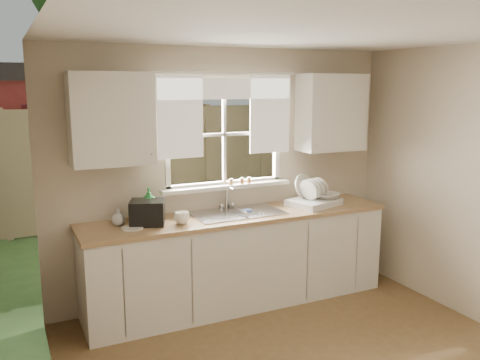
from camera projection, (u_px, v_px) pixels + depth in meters
name	position (u px, v px, depth m)	size (l,w,h in m)	color
room_walls	(353.00, 227.00, 3.29)	(3.62, 4.02, 2.50)	beige
ceiling	(355.00, 26.00, 3.11)	(3.60, 4.00, 0.02)	silver
window	(225.00, 151.00, 5.08)	(1.38, 0.16, 1.06)	white
curtains	(227.00, 106.00, 4.95)	(1.50, 0.03, 0.81)	white
base_cabinets	(239.00, 261.00, 4.99)	(3.00, 0.62, 0.87)	silver
countertop	(239.00, 216.00, 4.91)	(3.04, 0.65, 0.04)	#A47E52
upper_cabinet_left	(111.00, 119.00, 4.37)	(0.70, 0.33, 0.80)	silver
upper_cabinet_right	(331.00, 113.00, 5.34)	(0.70, 0.33, 0.80)	silver
wall_outlet	(300.00, 184.00, 5.51)	(0.08, 0.01, 0.12)	beige
sill_jars	(241.00, 181.00, 5.14)	(0.24, 0.04, 0.06)	brown
backyard	(127.00, 20.00, 10.65)	(20.00, 10.00, 6.13)	#335421
sink	(237.00, 220.00, 4.94)	(0.88, 0.52, 0.40)	#B7B7BC
dish_rack	(313.00, 199.00, 5.24)	(0.59, 0.51, 0.31)	silver
bowl	(328.00, 196.00, 5.25)	(0.24, 0.24, 0.06)	beige
soap_bottle_a	(149.00, 204.00, 4.63)	(0.12, 0.12, 0.32)	green
soap_bottle_b	(137.00, 210.00, 4.67)	(0.08, 0.08, 0.18)	#3878D5
soap_bottle_c	(118.00, 217.00, 4.50)	(0.12, 0.12, 0.15)	beige
saucer	(132.00, 228.00, 4.41)	(0.19, 0.19, 0.01)	white
cup	(182.00, 218.00, 4.55)	(0.14, 0.14, 0.11)	white
black_appliance	(147.00, 212.00, 4.53)	(0.30, 0.26, 0.22)	black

